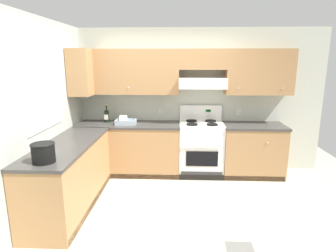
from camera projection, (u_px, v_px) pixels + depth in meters
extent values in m
plane|color=#B2AA99|center=(161.00, 207.00, 3.95)|extent=(7.04, 7.04, 0.00)
cube|color=slate|center=(241.00, 250.00, 3.05)|extent=(0.30, 0.30, 0.01)
cube|color=beige|center=(191.00, 100.00, 5.22)|extent=(4.68, 0.12, 2.55)
cube|color=#A87A4C|center=(130.00, 72.00, 4.91)|extent=(1.71, 0.34, 0.76)
cube|color=#A87A4C|center=(259.00, 72.00, 4.82)|extent=(1.12, 0.34, 0.76)
cube|color=#A87A4C|center=(203.00, 59.00, 4.81)|extent=(0.80, 0.34, 0.34)
cube|color=white|center=(202.00, 83.00, 4.86)|extent=(0.80, 0.46, 0.17)
cube|color=white|center=(203.00, 88.00, 4.66)|extent=(0.80, 0.03, 0.04)
sphere|color=silver|center=(128.00, 88.00, 4.79)|extent=(0.02, 0.02, 0.02)
sphere|color=silver|center=(239.00, 88.00, 4.71)|extent=(0.02, 0.02, 0.02)
sphere|color=silver|center=(283.00, 88.00, 4.68)|extent=(0.02, 0.02, 0.02)
cube|color=silver|center=(161.00, 111.00, 5.21)|extent=(0.08, 0.01, 0.12)
cube|color=silver|center=(161.00, 110.00, 5.20)|extent=(0.03, 0.00, 0.03)
cube|color=silver|center=(161.00, 113.00, 5.21)|extent=(0.03, 0.00, 0.03)
cube|color=silver|center=(239.00, 112.00, 5.15)|extent=(0.08, 0.01, 0.12)
cube|color=silver|center=(239.00, 111.00, 5.14)|extent=(0.03, 0.00, 0.03)
cube|color=silver|center=(239.00, 113.00, 5.15)|extent=(0.03, 0.00, 0.03)
cube|color=beige|center=(41.00, 115.00, 3.82)|extent=(0.12, 4.00, 2.55)
cube|color=white|center=(43.00, 95.00, 3.76)|extent=(0.04, 1.00, 0.92)
cube|color=white|center=(44.00, 95.00, 3.75)|extent=(0.01, 0.90, 0.82)
cube|color=white|center=(44.00, 95.00, 3.75)|extent=(0.01, 0.90, 0.02)
cube|color=#A87A4C|center=(83.00, 72.00, 4.77)|extent=(0.34, 0.64, 0.76)
cube|color=#A87A4C|center=(130.00, 149.00, 5.09)|extent=(1.78, 0.61, 0.87)
cube|color=#3D3A38|center=(129.00, 125.00, 4.98)|extent=(1.80, 0.63, 0.04)
cube|color=#A87A4C|center=(252.00, 151.00, 5.00)|extent=(1.03, 0.61, 0.87)
cube|color=#3D3A38|center=(254.00, 126.00, 4.89)|extent=(1.06, 0.63, 0.04)
cube|color=black|center=(180.00, 177.00, 4.87)|extent=(3.54, 0.06, 0.09)
sphere|color=silver|center=(105.00, 141.00, 4.74)|extent=(0.03, 0.03, 0.03)
sphere|color=silver|center=(268.00, 143.00, 4.62)|extent=(0.03, 0.03, 0.03)
cube|color=#A87A4C|center=(70.00, 177.00, 3.90)|extent=(0.61, 1.89, 0.87)
cube|color=#3D3A38|center=(67.00, 145.00, 3.79)|extent=(0.63, 1.91, 0.04)
cube|color=black|center=(92.00, 203.00, 3.97)|extent=(0.06, 1.85, 0.09)
cube|color=white|center=(201.00, 149.00, 5.03)|extent=(0.76, 0.58, 0.91)
cube|color=black|center=(202.00, 159.00, 4.76)|extent=(0.53, 0.01, 0.26)
cylinder|color=silver|center=(202.00, 146.00, 4.69)|extent=(0.65, 0.02, 0.02)
cube|color=#333333|center=(201.00, 175.00, 4.83)|extent=(0.70, 0.01, 0.11)
cube|color=white|center=(202.00, 124.00, 4.93)|extent=(0.76, 0.58, 0.02)
cube|color=white|center=(201.00, 113.00, 5.16)|extent=(0.76, 0.04, 0.29)
cube|color=#053F0C|center=(208.00, 111.00, 5.13)|extent=(0.09, 0.01, 0.04)
cylinder|color=black|center=(192.00, 124.00, 4.80)|extent=(0.19, 0.19, 0.02)
cylinder|color=black|center=(192.00, 125.00, 4.80)|extent=(0.07, 0.07, 0.01)
cylinder|color=black|center=(212.00, 125.00, 4.78)|extent=(0.19, 0.19, 0.02)
cylinder|color=black|center=(212.00, 125.00, 4.78)|extent=(0.07, 0.07, 0.01)
cylinder|color=black|center=(191.00, 121.00, 5.07)|extent=(0.19, 0.19, 0.02)
cylinder|color=black|center=(191.00, 121.00, 5.07)|extent=(0.07, 0.07, 0.01)
cylinder|color=black|center=(211.00, 121.00, 5.05)|extent=(0.19, 0.19, 0.02)
cylinder|color=black|center=(211.00, 121.00, 5.06)|extent=(0.07, 0.07, 0.01)
cylinder|color=white|center=(189.00, 115.00, 5.16)|extent=(0.04, 0.02, 0.04)
cylinder|color=white|center=(197.00, 115.00, 5.15)|extent=(0.04, 0.02, 0.04)
cylinder|color=white|center=(205.00, 115.00, 5.15)|extent=(0.04, 0.02, 0.04)
cylinder|color=white|center=(212.00, 115.00, 5.14)|extent=(0.04, 0.02, 0.04)
cylinder|color=black|center=(107.00, 116.00, 5.09)|extent=(0.08, 0.08, 0.20)
cone|color=black|center=(106.00, 110.00, 5.06)|extent=(0.08, 0.08, 0.04)
cylinder|color=black|center=(106.00, 107.00, 5.05)|extent=(0.03, 0.03, 0.09)
cylinder|color=gold|center=(106.00, 105.00, 5.04)|extent=(0.03, 0.03, 0.02)
cube|color=silver|center=(106.00, 117.00, 5.05)|extent=(0.07, 0.00, 0.09)
cube|color=#9EADB7|center=(126.00, 124.00, 4.92)|extent=(0.28, 0.18, 0.02)
cube|color=#9EADB7|center=(125.00, 123.00, 4.81)|extent=(0.35, 0.01, 0.08)
cube|color=#9EADB7|center=(127.00, 121.00, 5.02)|extent=(0.35, 0.01, 0.08)
cube|color=#9EADB7|center=(116.00, 122.00, 4.92)|extent=(0.01, 0.19, 0.08)
cube|color=#9EADB7|center=(135.00, 122.00, 4.91)|extent=(0.01, 0.19, 0.08)
cylinder|color=black|center=(43.00, 153.00, 3.07)|extent=(0.24, 0.24, 0.21)
torus|color=black|center=(42.00, 144.00, 3.04)|extent=(0.26, 0.26, 0.01)
cylinder|color=white|center=(124.00, 119.00, 5.03)|extent=(0.13, 0.14, 0.14)
cylinder|color=#9E7A51|center=(120.00, 119.00, 5.04)|extent=(0.01, 0.04, 0.04)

